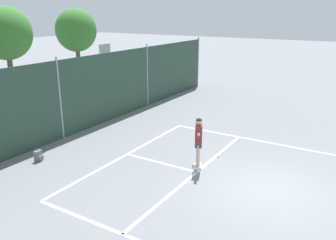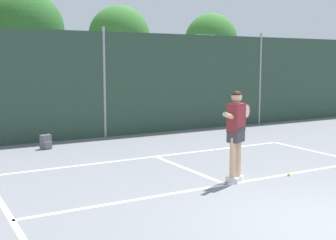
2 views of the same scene
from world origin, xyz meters
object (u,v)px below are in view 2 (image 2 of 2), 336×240
(basketball_hoop, at_px, (204,65))
(backpack_grey, at_px, (46,142))
(tennis_player, at_px, (236,127))
(tennis_ball, at_px, (289,174))

(basketball_hoop, xyz_separation_m, backpack_grey, (-7.45, -3.12, -2.12))
(basketball_hoop, xyz_separation_m, tennis_player, (-4.93, -8.44, -1.20))
(tennis_ball, distance_m, backpack_grey, 6.72)
(basketball_hoop, bearing_deg, tennis_ball, -112.95)
(basketball_hoop, distance_m, tennis_ball, 9.70)
(basketball_hoop, bearing_deg, backpack_grey, -157.26)
(tennis_player, distance_m, tennis_ball, 1.67)
(basketball_hoop, height_order, backpack_grey, basketball_hoop)
(tennis_player, height_order, backpack_grey, tennis_player)
(backpack_grey, bearing_deg, tennis_player, -64.65)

